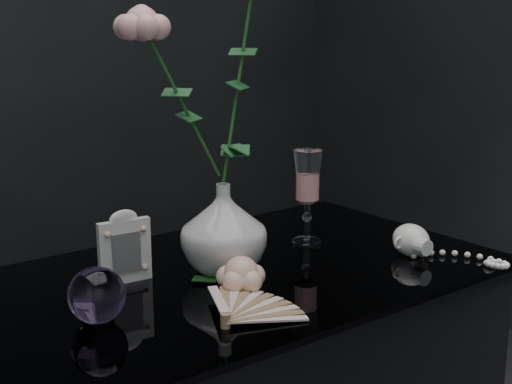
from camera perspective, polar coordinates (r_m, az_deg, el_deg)
vase at (r=1.29m, az=-2.60°, el=-2.92°), size 0.20×0.20×0.16m
wine_glass at (r=1.46m, az=4.13°, el=-0.39°), size 0.07×0.07×0.19m
picture_frame at (r=1.26m, az=-10.48°, el=-4.29°), size 0.10×0.08×0.13m
paperweight at (r=1.11m, az=-12.61°, el=-8.05°), size 0.12×0.12×0.09m
paper_fan at (r=1.08m, az=-2.45°, el=-10.14°), size 0.26×0.20×0.03m
loose_rose at (r=1.20m, az=-1.20°, el=-6.62°), size 0.18×0.21×0.06m
pearl_jar at (r=1.43m, az=12.31°, el=-3.66°), size 0.24×0.25×0.07m
roses at (r=1.24m, az=-3.21°, el=10.15°), size 0.31×0.12×0.47m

